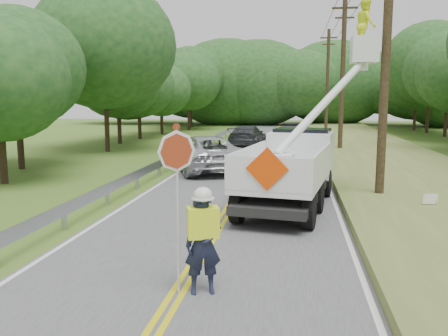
# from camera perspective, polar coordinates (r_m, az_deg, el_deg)

# --- Properties ---
(ground) EXTENTS (140.00, 140.00, 0.00)m
(ground) POSITION_cam_1_polar(r_m,az_deg,el_deg) (8.66, -6.21, -15.79)
(ground) COLOR #47611A
(ground) RESTS_ON ground
(road) EXTENTS (7.20, 96.00, 0.03)m
(road) POSITION_cam_1_polar(r_m,az_deg,el_deg) (22.01, 3.13, -0.80)
(road) COLOR #49494B
(road) RESTS_ON ground
(guardrail) EXTENTS (0.18, 48.00, 0.77)m
(guardrail) POSITION_cam_1_polar(r_m,az_deg,el_deg) (23.53, -6.43, 1.10)
(guardrail) COLOR #A1A4A8
(guardrail) RESTS_ON ground
(utility_poles) EXTENTS (1.60, 43.30, 10.00)m
(utility_poles) POSITION_cam_1_polar(r_m,az_deg,el_deg) (24.87, 15.75, 12.12)
(utility_poles) COLOR black
(utility_poles) RESTS_ON ground
(tall_grass_verge) EXTENTS (7.00, 96.00, 0.30)m
(tall_grass_verge) POSITION_cam_1_polar(r_m,az_deg,el_deg) (22.46, 21.47, -0.83)
(tall_grass_verge) COLOR #51692C
(tall_grass_verge) RESTS_ON ground
(treeline_left) EXTENTS (9.42, 54.45, 11.10)m
(treeline_left) POSITION_cam_1_polar(r_m,az_deg,el_deg) (39.08, -10.66, 11.32)
(treeline_left) COLOR #332319
(treeline_left) RESTS_ON ground
(treeline_horizon) EXTENTS (57.97, 15.61, 12.35)m
(treeline_horizon) POSITION_cam_1_polar(r_m,az_deg,el_deg) (63.78, 8.17, 10.14)
(treeline_horizon) COLOR #17411B
(treeline_horizon) RESTS_ON ground
(flagger) EXTENTS (1.11, 0.66, 2.98)m
(flagger) POSITION_cam_1_polar(r_m,az_deg,el_deg) (8.56, -2.64, -8.32)
(flagger) COLOR #191E33
(flagger) RESTS_ON road
(bucket_truck) EXTENTS (4.51, 7.19, 6.77)m
(bucket_truck) POSITION_cam_1_polar(r_m,az_deg,el_deg) (16.44, 9.16, 1.35)
(bucket_truck) COLOR black
(bucket_truck) RESTS_ON road
(suv_silver) EXTENTS (5.13, 6.81, 1.72)m
(suv_silver) POSITION_cam_1_polar(r_m,az_deg,el_deg) (23.14, -2.33, 1.84)
(suv_silver) COLOR #BBBDC2
(suv_silver) RESTS_ON road
(suv_darkgrey) EXTENTS (2.65, 5.48, 1.54)m
(suv_darkgrey) POSITION_cam_1_polar(r_m,az_deg,el_deg) (34.91, 2.86, 3.92)
(suv_darkgrey) COLOR #34363A
(suv_darkgrey) RESTS_ON road
(stop_sign_permanent) EXTENTS (0.44, 0.20, 2.17)m
(stop_sign_permanent) POSITION_cam_1_polar(r_m,az_deg,el_deg) (26.67, -5.79, 3.82)
(stop_sign_permanent) COLOR #A1A4A8
(stop_sign_permanent) RESTS_ON ground
(yard_sign) EXTENTS (0.45, 0.09, 0.65)m
(yard_sign) POSITION_cam_1_polar(r_m,az_deg,el_deg) (15.76, 23.75, -3.57)
(yard_sign) COLOR white
(yard_sign) RESTS_ON ground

